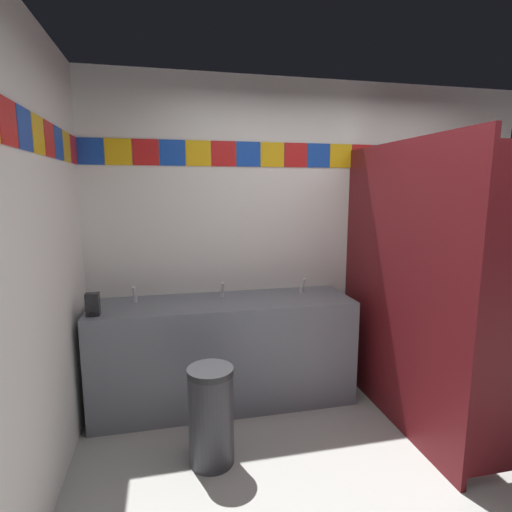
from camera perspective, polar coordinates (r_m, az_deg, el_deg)
name	(u,v)px	position (r m, az deg, el deg)	size (l,w,h in m)	color
ground_plane	(412,499)	(2.77, 21.25, -29.50)	(8.53, 8.53, 0.00)	#9E9E99
wall_back	(315,234)	(3.62, 8.34, 3.08)	(3.88, 0.09, 2.63)	white
vanity_counter	(225,350)	(3.32, -4.50, -13.19)	(2.04, 0.58, 0.85)	slate
faucet_left	(135,296)	(3.24, -16.87, -5.49)	(0.04, 0.10, 0.14)	silver
faucet_center	(222,291)	(3.25, -4.83, -5.04)	(0.04, 0.10, 0.14)	silver
faucet_right	(302,287)	(3.41, 6.59, -4.40)	(0.04, 0.10, 0.14)	silver
soap_dispenser	(93,304)	(3.01, -22.20, -6.40)	(0.09, 0.09, 0.16)	black
stall_divider	(439,294)	(2.95, 24.61, -4.99)	(0.92, 1.59, 2.05)	maroon
toilet	(426,352)	(3.91, 23.05, -12.49)	(0.39, 0.49, 0.74)	white
trash_bin	(211,416)	(2.71, -6.40, -21.63)	(0.29, 0.29, 0.63)	#333338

